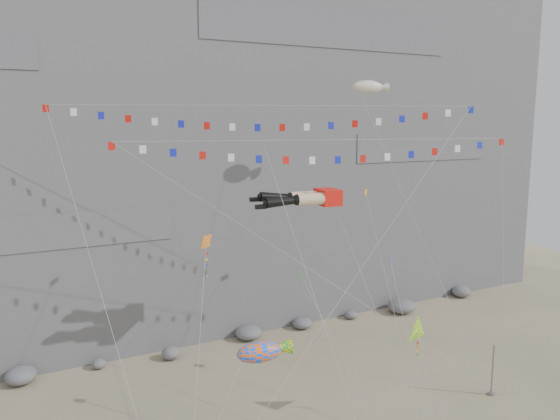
% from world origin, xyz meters
% --- Properties ---
extents(cliff, '(80.00, 28.00, 50.00)m').
position_xyz_m(cliff, '(0.00, 32.00, 25.00)').
color(cliff, slate).
rests_on(cliff, ground).
extents(talus_boulders, '(60.00, 3.00, 1.20)m').
position_xyz_m(talus_boulders, '(0.00, 17.00, 0.60)').
color(talus_boulders, slate).
rests_on(talus_boulders, ground).
extents(anchor_pole_right, '(0.12, 0.12, 4.07)m').
position_xyz_m(anchor_pole_right, '(12.12, -1.65, 2.04)').
color(anchor_pole_right, slate).
rests_on(anchor_pole_right, ground).
extents(legs_kite, '(7.09, 17.25, 21.74)m').
position_xyz_m(legs_kite, '(0.33, 6.77, 15.03)').
color(legs_kite, red).
rests_on(legs_kite, ground).
extents(flag_banner_upper, '(30.91, 19.68, 28.95)m').
position_xyz_m(flag_banner_upper, '(-1.59, 8.98, 22.02)').
color(flag_banner_upper, red).
rests_on(flag_banner_upper, ground).
extents(flag_banner_lower, '(29.26, 10.59, 24.00)m').
position_xyz_m(flag_banner_lower, '(1.03, 5.07, 19.48)').
color(flag_banner_lower, red).
rests_on(flag_banner_lower, ground).
extents(harlequin_kite, '(4.42, 6.81, 15.13)m').
position_xyz_m(harlequin_kite, '(-9.41, 2.02, 13.51)').
color(harlequin_kite, red).
rests_on(harlequin_kite, ground).
extents(fish_windsock, '(8.04, 3.51, 9.55)m').
position_xyz_m(fish_windsock, '(-7.16, -0.75, 7.04)').
color(fish_windsock, '#F5590C').
rests_on(fish_windsock, ground).
extents(delta_kite, '(4.44, 7.16, 9.81)m').
position_xyz_m(delta_kite, '(4.47, -1.71, 6.56)').
color(delta_kite, yellow).
rests_on(delta_kite, ground).
extents(blimp_windsock, '(5.46, 13.02, 26.84)m').
position_xyz_m(blimp_windsock, '(8.65, 10.46, 23.74)').
color(blimp_windsock, beige).
rests_on(blimp_windsock, ground).
extents(small_kite_a, '(1.42, 13.88, 23.50)m').
position_xyz_m(small_kite_a, '(-3.20, 6.40, 18.74)').
color(small_kite_a, '#DB5212').
rests_on(small_kite_a, ground).
extents(small_kite_b, '(4.30, 10.23, 14.49)m').
position_xyz_m(small_kite_b, '(6.05, 3.47, 10.20)').
color(small_kite_b, purple).
rests_on(small_kite_b, ground).
extents(small_kite_c, '(3.09, 9.07, 13.98)m').
position_xyz_m(small_kite_c, '(-3.13, 1.32, 10.81)').
color(small_kite_c, '#17981D').
rests_on(small_kite_c, ground).
extents(small_kite_d, '(6.64, 16.06, 22.09)m').
position_xyz_m(small_kite_d, '(8.05, 9.43, 14.40)').
color(small_kite_d, gold).
rests_on(small_kite_d, ground).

